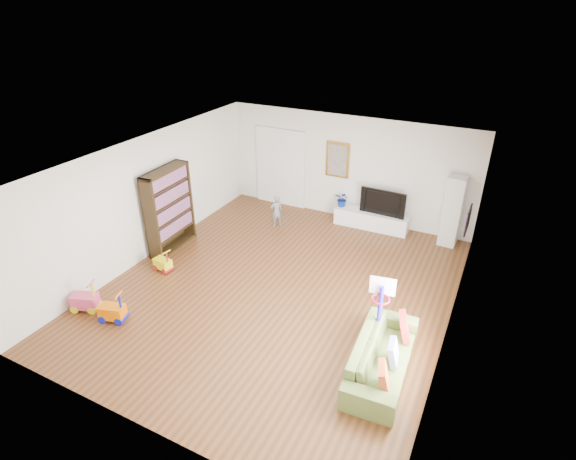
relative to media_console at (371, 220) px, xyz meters
The scene contains 25 objects.
floor 3.54m from the media_console, 103.80° to the right, with size 6.50×7.50×0.00m, color brown.
ceiling 4.32m from the media_console, 103.80° to the right, with size 6.50×7.50×0.00m, color white.
wall_back 1.45m from the media_console, 159.54° to the left, with size 6.50×0.00×2.70m, color silver.
wall_front 7.32m from the media_console, 96.70° to the right, with size 6.50×0.00×2.70m, color silver.
wall_left 5.46m from the media_console, 140.00° to the right, with size 0.00×7.50×2.70m, color silver.
wall_right 4.34m from the media_console, 54.99° to the right, with size 0.00×7.50×2.70m, color white.
navy_accent 3.54m from the media_console, 40.40° to the right, with size 0.01×3.20×1.70m, color black.
olive_wainscot 3.15m from the media_console, 40.40° to the right, with size 0.01×3.20×1.00m, color brown.
doorway 2.88m from the media_console, behind, with size 1.45×0.06×2.10m, color white.
painting_back 1.75m from the media_console, 165.89° to the left, with size 0.62×0.06×0.92m, color gold.
artwork_right 3.25m from the media_console, 38.27° to the right, with size 0.04×0.56×0.46m, color #7F3F8C.
media_console is the anchor object (origin of this frame).
tall_cabinet 1.98m from the media_console, ahead, with size 0.40×0.40×1.70m, color silver.
bookshelf 4.97m from the media_console, 141.49° to the right, with size 0.35×1.33×1.94m, color black.
sofa 4.97m from the media_console, 70.82° to the right, with size 2.06×0.80×0.60m, color #5B7133.
basketball_hoop 4.63m from the media_console, 71.89° to the right, with size 0.47×0.58×1.38m, color #BC0029.
ride_on_yellow 5.21m from the media_console, 130.56° to the right, with size 0.38×0.24×0.51m, color yellow.
ride_on_orange 6.46m from the media_console, 118.47° to the right, with size 0.45×0.28×0.60m, color #E96900.
ride_on_pink 6.82m from the media_console, 123.58° to the right, with size 0.47×0.29×0.63m, color #D84472.
child 2.42m from the media_console, 154.08° to the right, with size 0.31×0.20×0.84m, color slate.
tv 0.60m from the media_console, 11.42° to the left, with size 1.14×0.15×0.65m, color black.
vase_plant 0.90m from the media_console, behind, with size 0.37×0.32×0.41m, color navy.
pillow_left 5.58m from the media_console, 71.11° to the right, with size 0.10×0.37×0.37m, color #C04A25.
pillow_center 5.07m from the media_console, 69.15° to the right, with size 0.09×0.36×0.36m, color silver.
pillow_right 4.45m from the media_console, 66.03° to the right, with size 0.11×0.41×0.41m, color red.
Camera 1 is at (3.53, -6.61, 5.30)m, focal length 28.00 mm.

